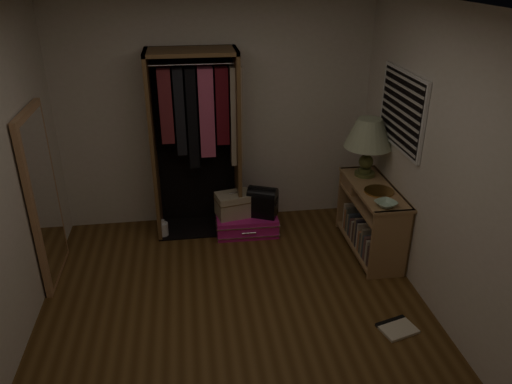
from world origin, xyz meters
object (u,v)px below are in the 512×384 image
(console_bookshelf, at_px, (370,216))
(floor_mirror, at_px, (44,198))
(black_bag, at_px, (263,201))
(table_lamp, at_px, (369,134))
(pink_suitcase, at_px, (246,222))
(white_jug, at_px, (163,229))
(train_case, at_px, (234,204))
(open_wardrobe, at_px, (199,128))

(console_bookshelf, distance_m, floor_mirror, 3.27)
(black_bag, bearing_deg, table_lamp, 11.26)
(pink_suitcase, height_order, white_jug, pink_suitcase)
(floor_mirror, height_order, white_jug, floor_mirror)
(console_bookshelf, distance_m, train_case, 1.51)
(train_case, bearing_deg, floor_mirror, -174.40)
(black_bag, bearing_deg, train_case, -164.19)
(open_wardrobe, height_order, white_jug, open_wardrobe)
(table_lamp, bearing_deg, black_bag, 167.53)
(pink_suitcase, relative_size, table_lamp, 1.14)
(table_lamp, relative_size, white_jug, 3.02)
(floor_mirror, distance_m, black_bag, 2.28)
(open_wardrobe, distance_m, table_lamp, 1.81)
(open_wardrobe, xyz_separation_m, pink_suitcase, (0.49, -0.17, -1.10))
(floor_mirror, bearing_deg, table_lamp, 5.45)
(black_bag, bearing_deg, white_jug, -158.90)
(console_bookshelf, height_order, open_wardrobe, open_wardrobe)
(pink_suitcase, height_order, table_lamp, table_lamp)
(pink_suitcase, bearing_deg, floor_mirror, -162.15)
(table_lamp, height_order, white_jug, table_lamp)
(open_wardrobe, relative_size, table_lamp, 3.24)
(black_bag, xyz_separation_m, table_lamp, (1.08, -0.24, 0.82))
(console_bookshelf, bearing_deg, open_wardrobe, 157.17)
(console_bookshelf, relative_size, pink_suitcase, 1.56)
(open_wardrobe, distance_m, train_case, 0.94)
(train_case, bearing_deg, console_bookshelf, -34.02)
(floor_mirror, relative_size, table_lamp, 2.69)
(floor_mirror, height_order, black_bag, floor_mirror)
(floor_mirror, relative_size, black_bag, 4.49)
(pink_suitcase, relative_size, train_case, 1.61)
(console_bookshelf, bearing_deg, table_lamp, 89.45)
(train_case, relative_size, black_bag, 1.18)
(open_wardrobe, distance_m, floor_mirror, 1.72)
(console_bookshelf, xyz_separation_m, pink_suitcase, (-1.26, 0.57, -0.29))
(black_bag, bearing_deg, open_wardrobe, -174.55)
(floor_mirror, height_order, table_lamp, floor_mirror)
(black_bag, distance_m, white_jug, 1.18)
(white_jug, bearing_deg, floor_mirror, -149.73)
(console_bookshelf, height_order, table_lamp, table_lamp)
(pink_suitcase, bearing_deg, open_wardrobe, 161.95)
(black_bag, bearing_deg, console_bookshelf, -1.81)
(train_case, bearing_deg, pink_suitcase, -9.28)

